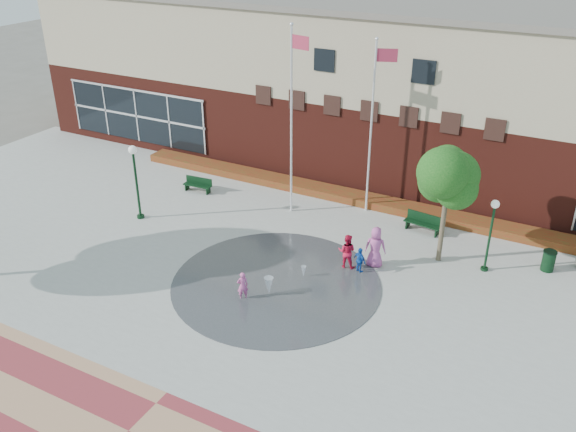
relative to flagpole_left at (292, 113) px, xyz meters
The scene contains 19 objects.
ground 10.67m from the flagpole_left, 74.67° to the right, with size 120.00×120.00×0.00m, color #666056.
plaza_concrete 7.57m from the flagpole_left, 63.86° to the right, with size 46.00×18.00×0.01m, color #A8A8A0.
splash_pad 8.28m from the flagpole_left, 67.72° to the right, with size 8.40×8.40×0.01m, color #383A3D.
library_building 8.78m from the flagpole_left, 73.55° to the left, with size 44.40×10.40×9.20m.
flower_bed 6.18m from the flagpole_left, 45.57° to the left, with size 26.00×1.20×0.40m, color #A90911.
flagpole_left is the anchor object (origin of this frame).
flagpole_right 3.75m from the flagpole_left, 29.47° to the left, with size 0.99×0.43×8.45m.
lamp_left 7.88m from the flagpole_left, 146.33° to the right, with size 0.39×0.39×3.73m.
lamp_right 10.16m from the flagpole_left, ahead, with size 0.34×0.34×3.23m.
bench_left 7.30m from the flagpole_left, behind, with size 1.59×0.55×0.78m.
bench_mid 8.00m from the flagpole_left, ahead, with size 1.79×0.70×0.88m.
trash_can 12.77m from the flagpole_left, ahead, with size 0.56×0.56×0.92m.
tree_mid 7.94m from the flagpole_left, ahead, with size 2.94×2.94×4.97m.
water_jet_a 8.91m from the flagpole_left, 69.22° to the right, with size 0.37×0.37×0.73m, color white.
water_jet_b 7.89m from the flagpole_left, 57.72° to the right, with size 0.21×0.21×0.48m, color white.
child_splash 8.99m from the flagpole_left, 76.19° to the right, with size 0.43×0.28×1.18m, color #D2569E.
adult_red 7.15m from the flagpole_left, 38.78° to the right, with size 0.75×0.58×1.53m, color red.
adult_pink 7.46m from the flagpole_left, 28.17° to the right, with size 0.88×0.57×1.80m, color #C4529F.
child_blue 7.73m from the flagpole_left, 35.99° to the right, with size 0.67×0.28×1.14m, color #1651B4.
Camera 1 is at (10.10, -14.92, 13.47)m, focal length 38.00 mm.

